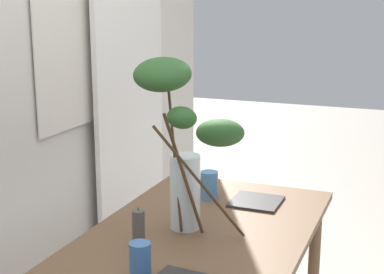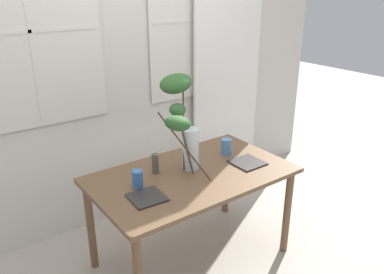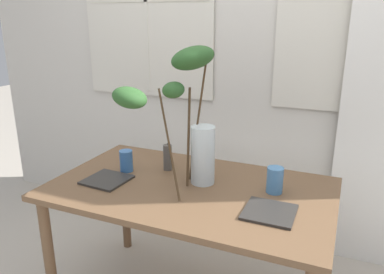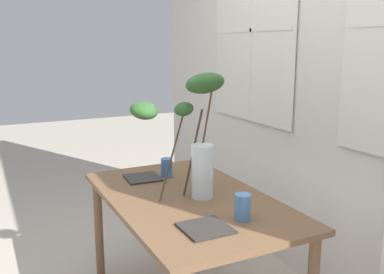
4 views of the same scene
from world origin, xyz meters
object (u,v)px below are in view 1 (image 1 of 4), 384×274
(drinking_glass_blue_left, at_px, (140,260))
(plate_square_right, at_px, (256,202))
(vase_with_branches, at_px, (182,138))
(drinking_glass_blue_right, at_px, (209,185))
(dining_table, at_px, (198,254))
(pillar_candle, at_px, (138,229))

(drinking_glass_blue_left, relative_size, plate_square_right, 0.55)
(vase_with_branches, height_order, plate_square_right, vase_with_branches)
(drinking_glass_blue_left, bearing_deg, drinking_glass_blue_right, 3.92)
(vase_with_branches, relative_size, drinking_glass_blue_right, 5.58)
(dining_table, xyz_separation_m, pillar_candle, (-0.20, 0.15, 0.16))
(drinking_glass_blue_right, distance_m, pillar_candle, 0.60)
(vase_with_branches, bearing_deg, drinking_glass_blue_right, 6.71)
(dining_table, relative_size, drinking_glass_blue_left, 11.78)
(plate_square_right, bearing_deg, drinking_glass_blue_left, 169.05)
(drinking_glass_blue_left, bearing_deg, plate_square_right, -10.95)
(vase_with_branches, bearing_deg, drinking_glass_blue_left, -179.54)
(drinking_glass_blue_right, xyz_separation_m, plate_square_right, (0.02, -0.21, -0.06))
(plate_square_right, height_order, pillar_candle, pillar_candle)
(drinking_glass_blue_left, xyz_separation_m, plate_square_right, (0.82, -0.16, -0.05))
(plate_square_right, bearing_deg, vase_with_branches, 160.77)
(drinking_glass_blue_right, bearing_deg, plate_square_right, -83.72)
(drinking_glass_blue_left, relative_size, drinking_glass_blue_right, 0.93)
(vase_with_branches, xyz_separation_m, drinking_glass_blue_left, (-0.36, -0.00, -0.33))
(vase_with_branches, height_order, pillar_candle, vase_with_branches)
(vase_with_branches, relative_size, plate_square_right, 3.29)
(plate_square_right, distance_m, pillar_candle, 0.68)
(pillar_candle, bearing_deg, drinking_glass_blue_left, -151.58)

